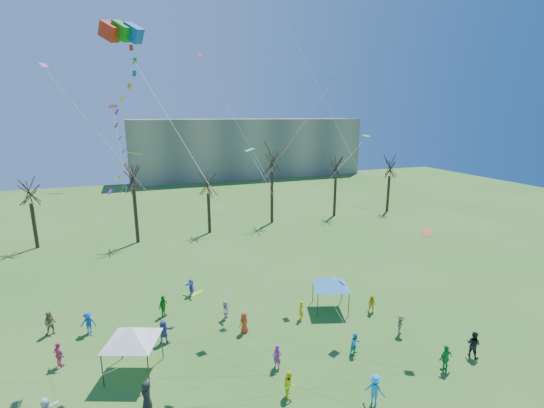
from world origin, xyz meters
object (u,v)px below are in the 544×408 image
object	(u,v)px
distant_building	(247,148)
big_box_kite	(129,122)
canopy_tent_white	(132,334)
canopy_tent_blue	(331,282)

from	to	relation	value
distant_building	big_box_kite	distance (m)	82.12
distant_building	big_box_kite	xyz separation A→B (m)	(-28.88, -76.43, 8.29)
canopy_tent_white	canopy_tent_blue	size ratio (longest dim) A/B	1.07
big_box_kite	canopy_tent_blue	distance (m)	20.48
canopy_tent_white	big_box_kite	bearing A→B (deg)	-64.29
big_box_kite	distant_building	bearing A→B (deg)	69.30
distant_building	canopy_tent_blue	world-z (taller)	distant_building
big_box_kite	canopy_tent_white	size ratio (longest dim) A/B	5.45
big_box_kite	canopy_tent_white	xyz separation A→B (m)	(-0.91, 1.89, -13.06)
distant_building	canopy_tent_blue	size ratio (longest dim) A/B	15.97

